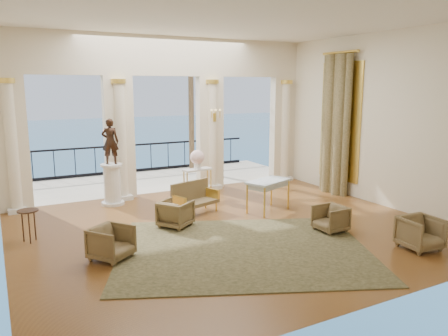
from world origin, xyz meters
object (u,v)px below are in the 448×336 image
settee (194,198)px  side_table (28,215)px  console_table (197,173)px  armchair_b (420,231)px  pedestal (112,185)px  armchair_d (176,212)px  statue (110,141)px  armchair_c (331,217)px  armchair_a (111,241)px  game_table (268,183)px

settee → side_table: size_ratio=1.94×
console_table → side_table: 4.96m
armchair_b → pedestal: pedestal is taller
armchair_d → armchair_b: bearing=-169.0°
statue → pedestal: bearing=-0.0°
console_table → side_table: size_ratio=1.32×
armchair_c → pedestal: pedestal is taller
armchair_d → settee: (0.81, 0.80, 0.06)m
side_table → armchair_d: bearing=-9.4°
statue → armchair_b: bearing=149.8°
armchair_a → armchair_b: 5.88m
armchair_c → console_table: 4.41m
armchair_c → game_table: bearing=-171.7°
armchair_b → side_table: armchair_b is taller
armchair_d → console_table: console_table is taller
armchair_c → statue: bearing=-141.6°
armchair_a → console_table: console_table is taller
settee → statue: size_ratio=1.08×
game_table → armchair_a: bearing=175.4°
armchair_a → console_table: bearing=10.3°
armchair_a → console_table: size_ratio=0.77×
armchair_d → armchair_c: bearing=-158.5°
settee → pedestal: size_ratio=1.17×
armchair_c → statue: statue is taller
armchair_d → side_table: armchair_d is taller
armchair_b → armchair_d: (-3.67, 3.51, -0.02)m
armchair_a → settee: (2.54, 2.00, 0.05)m
armchair_c → side_table: side_table is taller
armchair_c → side_table: size_ratio=0.94×
settee → game_table: 1.90m
game_table → pedestal: 4.14m
armchair_d → side_table: (-2.98, 0.49, 0.24)m
armchair_c → pedestal: (-3.64, 4.42, 0.22)m
armchair_c → settee: (-2.05, 2.68, 0.08)m
pedestal → side_table: (-2.20, -2.04, 0.04)m
pedestal → statue: 1.17m
armchair_b → armchair_d: armchair_b is taller
armchair_d → statue: 2.99m
armchair_d → game_table: bearing=-123.5°
armchair_b → armchair_c: size_ratio=1.13×
armchair_a → armchair_d: bearing=-1.6°
side_table → armchair_a: bearing=-53.5°
armchair_d → settee: bearing=-80.5°
armchair_a → settee: bearing=2.0°
game_table → armchair_b: bearing=-93.6°
armchair_b → console_table: console_table is taller
armchair_a → pedestal: bearing=39.5°
armchair_a → armchair_b: bearing=-59.4°
armchair_b → statue: size_ratio=0.59×
armchair_c → settee: 3.38m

